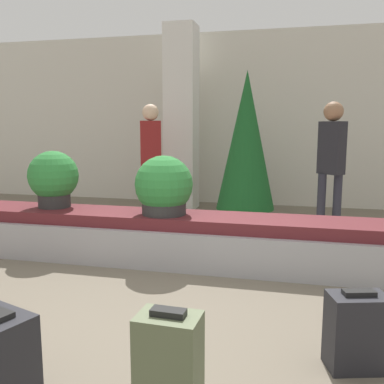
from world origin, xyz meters
TOP-DOWN VIEW (x-y plane):
  - ground_plane at (0.00, 0.00)m, footprint 18.00×18.00m
  - back_wall at (0.00, 5.43)m, footprint 18.00×0.06m
  - carousel at (0.00, 1.71)m, footprint 7.40×0.78m
  - pillar at (-0.91, 4.70)m, footprint 0.53×0.53m
  - suitcase_1 at (0.53, -0.95)m, footprint 0.30×0.21m
  - suitcase_4 at (-0.45, -0.85)m, footprint 0.43×0.37m
  - suitcase_6 at (1.46, -0.08)m, footprint 0.40×0.31m
  - potted_plant_0 at (-0.31, 1.68)m, footprint 0.63×0.63m
  - potted_plant_1 at (-1.69, 1.77)m, footprint 0.58×0.58m
  - traveler_0 at (1.52, 3.13)m, footprint 0.36×0.35m
  - traveler_1 at (-1.13, 3.67)m, footprint 0.36×0.27m
  - decorated_tree at (0.32, 4.00)m, footprint 0.92×0.92m

SIDE VIEW (x-z plane):
  - ground_plane at x=0.00m, z-range 0.00..0.00m
  - suitcase_6 at x=1.46m, z-range -0.01..0.49m
  - suitcase_4 at x=-0.45m, z-range -0.01..0.50m
  - carousel at x=0.00m, z-range -0.01..0.52m
  - suitcase_1 at x=0.53m, z-range -0.01..0.65m
  - potted_plant_0 at x=-0.31m, z-range 0.50..1.14m
  - potted_plant_1 at x=-1.69m, z-range 0.54..1.20m
  - traveler_0 at x=1.52m, z-range 0.19..1.98m
  - traveler_1 at x=-1.13m, z-range 0.20..2.01m
  - decorated_tree at x=0.32m, z-range 0.09..2.41m
  - back_wall at x=0.00m, z-range 0.00..3.20m
  - pillar at x=-0.91m, z-range 0.00..3.20m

